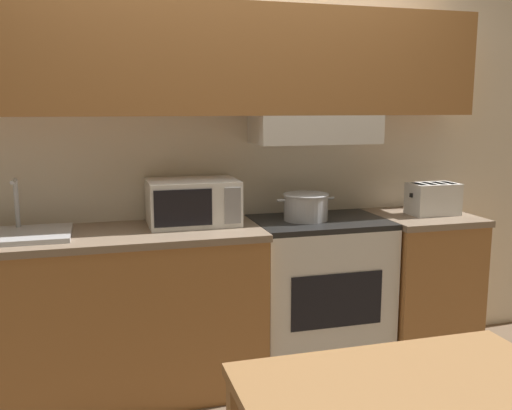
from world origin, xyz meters
name	(u,v)px	position (x,y,z in m)	size (l,w,h in m)	color
ground_plane	(225,357)	(0.00, 0.00, 0.00)	(16.00, 16.00, 0.00)	brown
wall_back	(227,112)	(0.02, -0.06, 1.49)	(5.25, 0.38, 2.55)	silver
lower_counter_main	(114,314)	(-0.66, -0.28, 0.44)	(1.56, 0.59, 0.88)	#A36B38
lower_counter_right_stub	(420,285)	(1.16, -0.28, 0.44)	(0.55, 0.59, 0.88)	#A36B38
stove_range	(318,294)	(0.50, -0.26, 0.44)	(0.75, 0.53, 0.88)	silver
cooking_pot	(306,206)	(0.42, -0.26, 0.96)	(0.34, 0.26, 0.15)	#B7BABF
microwave	(192,202)	(-0.21, -0.19, 1.01)	(0.48, 0.36, 0.24)	silver
toaster	(433,199)	(1.21, -0.30, 0.98)	(0.29, 0.18, 0.19)	silver
sink_basin	(15,234)	(-1.11, -0.28, 0.90)	(0.53, 0.39, 0.28)	#B7BABF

